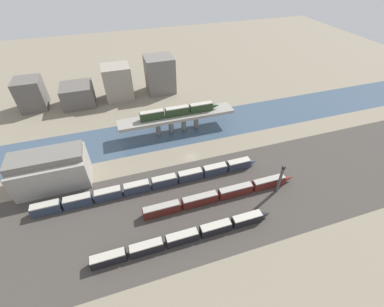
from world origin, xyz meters
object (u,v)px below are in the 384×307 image
Objects in this scene: train_yard_near at (186,236)px; warehouse_building at (51,170)px; train_yard_mid at (222,194)px; train_yard_far at (154,184)px; train_on_bridge at (180,111)px; signal_tower at (280,180)px.

warehouse_building is (-39.00, 37.52, 4.76)m from train_yard_near.
train_yard_mid is 61.21m from warehouse_building.
train_yard_far is 3.28× the size of warehouse_building.
warehouse_building is (-53.08, -18.74, -3.77)m from train_on_bridge.
signal_tower is at bearing -64.74° from train_on_bridge.
train_yard_near is 20.08m from train_yard_mid.
train_on_bridge is 56.42m from warehouse_building.
train_yard_mid is at bearing -29.57° from train_yard_far.
train_on_bridge is 52.77m from signal_tower.
warehouse_building reaches higher than train_yard_mid.
train_yard_far is (-19.08, -32.46, -8.29)m from train_on_bridge.
train_on_bridge is 58.62m from train_yard_near.
warehouse_building is at bearing 136.11° from train_yard_near.
train_yard_far is (-5.00, 23.80, 0.24)m from train_yard_near.
train_on_bridge is at bearing 92.87° from train_yard_mid.
signal_tower is at bearing -20.89° from warehouse_building.
train_yard_far is at bearing -21.97° from warehouse_building.
train_yard_near is at bearing -78.13° from train_yard_far.
warehouse_building reaches higher than train_on_bridge.
train_on_bridge is 0.66× the size of train_yard_mid.
signal_tower reaches higher than train_yard_far.
train_on_bridge is at bearing 115.26° from signal_tower.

